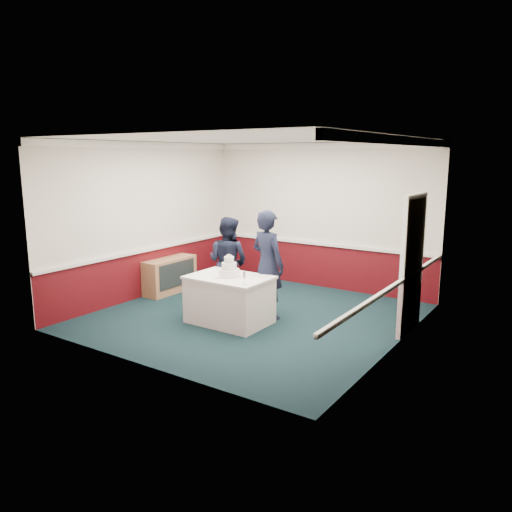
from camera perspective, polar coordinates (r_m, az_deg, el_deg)
The scene contains 9 objects.
ground at distance 8.70m, azimuth -0.41°, elevation -6.91°, with size 5.00×5.00×0.00m, color black.
room_shell at distance 8.76m, azimuth 2.25°, elevation 6.37°, with size 5.00×5.00×3.00m.
sideboard at distance 10.27m, azimuth -9.80°, elevation -2.18°, with size 0.41×1.20×0.70m.
cake_table at distance 8.29m, azimuth -3.05°, elevation -4.95°, with size 1.32×0.92×0.79m.
wedding_cake at distance 8.16m, azimuth -3.09°, elevation -1.59°, with size 0.35×0.35×0.36m.
cake_knife at distance 8.05m, azimuth -4.10°, elevation -2.57°, with size 0.01×0.22×0.01m, color silver.
champagne_flute at distance 7.65m, azimuth -1.35°, elevation -2.25°, with size 0.05×0.05×0.21m.
person_man at distance 9.13m, azimuth -3.23°, elevation -0.67°, with size 0.80×0.63×1.66m, color black.
person_woman at distance 8.43m, azimuth 1.35°, elevation -0.97°, with size 0.68×0.44×1.85m, color black.
Camera 1 is at (4.64, -6.83, 2.73)m, focal length 35.00 mm.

